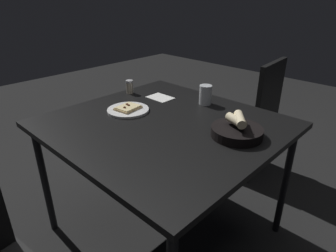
{
  "coord_description": "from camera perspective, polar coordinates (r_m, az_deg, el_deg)",
  "views": [
    {
      "loc": [
        0.99,
        -1.0,
        1.38
      ],
      "look_at": [
        0.08,
        -0.05,
        0.77
      ],
      "focal_mm": 31.19,
      "sensor_mm": 36.0,
      "label": 1
    }
  ],
  "objects": [
    {
      "name": "ground",
      "position": [
        1.98,
        -0.69,
        -19.4
      ],
      "size": [
        8.0,
        8.0,
        0.0
      ],
      "primitive_type": "plane",
      "color": "black"
    },
    {
      "name": "pepper_shaker",
      "position": [
        2.0,
        -7.51,
        7.47
      ],
      "size": [
        0.05,
        0.05,
        0.09
      ],
      "color": "#BFB299",
      "rests_on": "dining_table"
    },
    {
      "name": "dining_table",
      "position": [
        1.57,
        -0.82,
        -1.1
      ],
      "size": [
        1.15,
        1.08,
        0.75
      ],
      "color": "black",
      "rests_on": "ground"
    },
    {
      "name": "bread_basket",
      "position": [
        1.42,
        13.37,
        -0.86
      ],
      "size": [
        0.25,
        0.25,
        0.11
      ],
      "color": "black",
      "rests_on": "dining_table"
    },
    {
      "name": "napkin",
      "position": [
        1.9,
        -1.54,
        5.56
      ],
      "size": [
        0.16,
        0.12,
        0.0
      ],
      "color": "white",
      "rests_on": "dining_table"
    },
    {
      "name": "chair_far",
      "position": [
        2.38,
        16.25,
        2.91
      ],
      "size": [
        0.48,
        0.48,
        0.93
      ],
      "color": "#2A2A2A",
      "rests_on": "ground"
    },
    {
      "name": "beer_glass",
      "position": [
        1.8,
        7.32,
        5.84
      ],
      "size": [
        0.08,
        0.08,
        0.12
      ],
      "color": "silver",
      "rests_on": "dining_table"
    },
    {
      "name": "pizza_plate",
      "position": [
        1.7,
        -7.81,
        3.22
      ],
      "size": [
        0.24,
        0.24,
        0.04
      ],
      "color": "white",
      "rests_on": "dining_table"
    }
  ]
}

